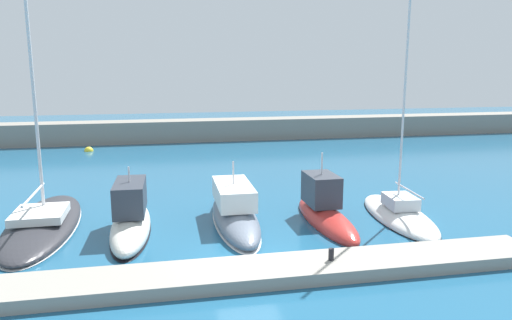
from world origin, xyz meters
TOP-DOWN VIEW (x-y plane):
  - ground_plane at (0.00, 0.00)m, footprint 120.00×120.00m
  - dock_pier at (0.00, -1.50)m, footprint 21.64×2.17m
  - breakwater_seawall at (0.00, 30.91)m, footprint 108.00×2.80m
  - sailboat_charcoal_nearest at (-8.71, 5.72)m, footprint 3.18×10.01m
  - motorboat_ivory_second at (-4.66, 4.35)m, footprint 1.88×6.98m
  - motorboat_slate_third at (0.13, 4.76)m, footprint 2.06×8.14m
  - motorboat_red_fourth at (4.43, 4.11)m, footprint 1.80×6.91m
  - sailboat_white_fifth at (8.18, 3.84)m, footprint 2.94×7.43m
  - mooring_buoy_yellow at (-9.46, 26.60)m, footprint 0.78×0.78m
  - dock_bollard at (2.70, -1.50)m, footprint 0.20×0.20m

SIDE VIEW (x-z plane):
  - ground_plane at x=0.00m, z-range 0.00..0.00m
  - mooring_buoy_yellow at x=-9.46m, z-range -0.39..0.39m
  - sailboat_white_fifth at x=8.18m, z-range -6.70..7.09m
  - dock_pier at x=0.00m, z-range 0.00..0.47m
  - sailboat_charcoal_nearest at x=-8.71m, z-range -8.05..8.58m
  - motorboat_red_fourth at x=4.43m, z-range -1.31..2.36m
  - motorboat_slate_third at x=0.13m, z-range -1.10..2.16m
  - motorboat_ivory_second at x=-4.66m, z-range -1.05..2.28m
  - dock_bollard at x=2.70m, z-range 0.47..0.91m
  - breakwater_seawall at x=0.00m, z-range 0.00..2.08m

